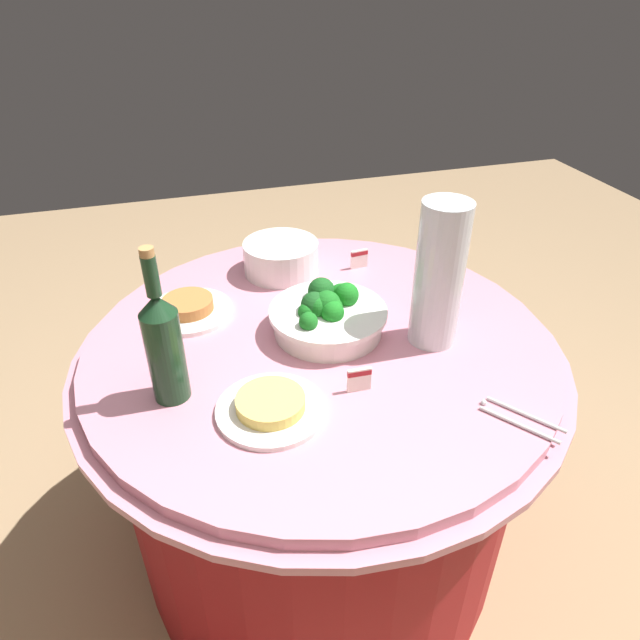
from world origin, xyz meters
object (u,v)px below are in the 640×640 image
Objects in this scene: serving_tongs at (519,418)px; label_placard_mid at (359,378)px; decorative_fruit_vase at (438,282)px; broccoli_bowl at (327,315)px; plate_stack at (281,257)px; wine_bottle at (164,344)px; food_plate_noodles at (271,406)px; food_plate_peanuts at (188,308)px; label_placard_front at (359,258)px.

serving_tongs is 2.83× the size of label_placard_mid.
broccoli_bowl is at bearing -24.14° from decorative_fruit_vase.
label_placard_mid is (0.27, -0.17, 0.03)m from serving_tongs.
broccoli_bowl reaches higher than plate_stack.
decorative_fruit_vase is at bearing -176.83° from wine_bottle.
broccoli_bowl is 1.80× the size of serving_tongs.
wine_bottle is at bearing 19.73° from broccoli_bowl.
label_placard_mid is at bearing -175.89° from food_plate_noodles.
label_placard_mid reaches higher than serving_tongs.
decorative_fruit_vase is at bearing -81.94° from serving_tongs.
plate_stack reaches higher than serving_tongs.
serving_tongs is (-0.64, 0.27, -0.12)m from wine_bottle.
wine_bottle reaches higher than label_placard_mid.
decorative_fruit_vase is (-0.23, 0.10, 0.11)m from broccoli_bowl.
food_plate_noodles is 1.00× the size of food_plate_peanuts.
decorative_fruit_vase reaches higher than serving_tongs.
decorative_fruit_vase is at bearing -161.36° from food_plate_noodles.
broccoli_bowl is 0.23m from label_placard_mid.
wine_bottle is at bearing 3.17° from decorative_fruit_vase.
wine_bottle is 0.40m from label_placard_mid.
label_placard_mid is (-0.19, -0.01, 0.02)m from food_plate_noodles.
food_plate_noodles is at bearing 74.65° from plate_stack.
decorative_fruit_vase is 0.29m from label_placard_mid.
food_plate_peanuts is at bearing -73.80° from food_plate_noodles.
wine_bottle is 6.11× the size of label_placard_mid.
label_placard_front is at bearing -167.47° from food_plate_peanuts.
label_placard_mid reaches higher than food_plate_peanuts.
label_placard_mid is at bearing 70.12° from label_placard_front.
plate_stack is 0.51m from decorative_fruit_vase.
label_placard_front is (-0.22, 0.04, -0.01)m from plate_stack.
food_plate_peanuts is (-0.06, -0.31, -0.11)m from wine_bottle.
broccoli_bowl is 0.36m from food_plate_peanuts.
food_plate_noodles is (0.46, -0.16, 0.01)m from serving_tongs.
serving_tongs is 2.83× the size of label_placard_front.
decorative_fruit_vase reaches higher than label_placard_mid.
serving_tongs is (-0.04, 0.30, -0.15)m from decorative_fruit_vase.
food_plate_noodles is at bearing 51.61° from broccoli_bowl.
label_placard_front is (-0.56, -0.42, -0.10)m from wine_bottle.
broccoli_bowl reaches higher than label_placard_front.
label_placard_front is at bearing -109.88° from label_placard_mid.
food_plate_peanuts reaches higher than food_plate_noodles.
broccoli_bowl is 0.82× the size of decorative_fruit_vase.
broccoli_bowl is at bearing 150.90° from food_plate_peanuts.
serving_tongs is (-0.27, 0.40, -0.04)m from broccoli_bowl.
food_plate_peanuts is (0.31, -0.17, -0.03)m from broccoli_bowl.
plate_stack is 0.55m from label_placard_mid.
plate_stack is 0.62× the size of wine_bottle.
plate_stack is at bearing -58.29° from decorative_fruit_vase.
label_placard_front reaches higher than serving_tongs.
serving_tongs is 0.69m from label_placard_front.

